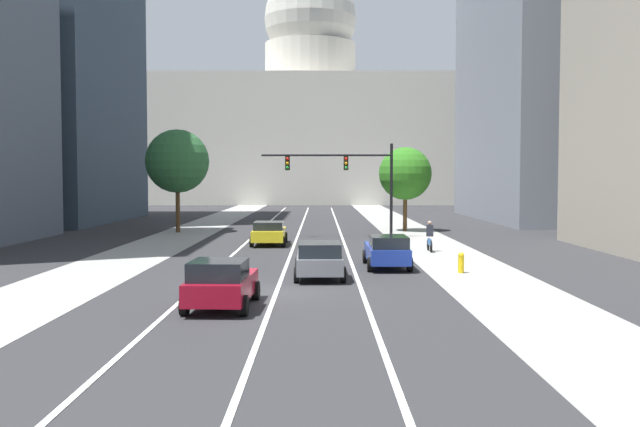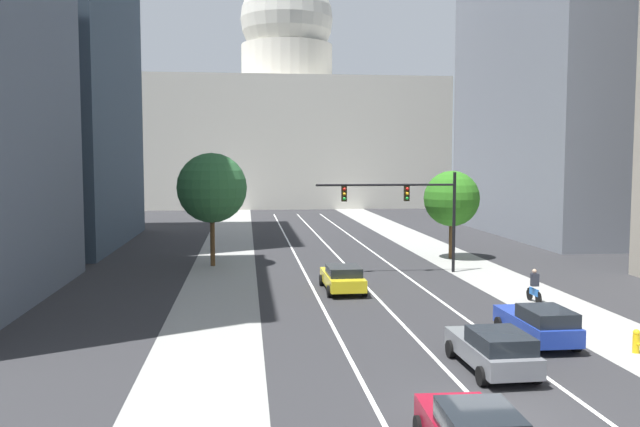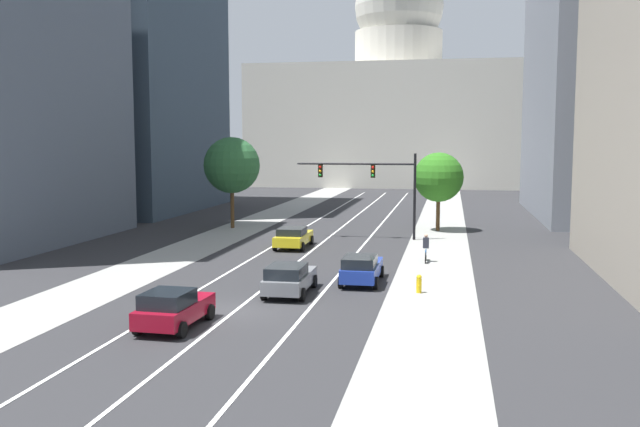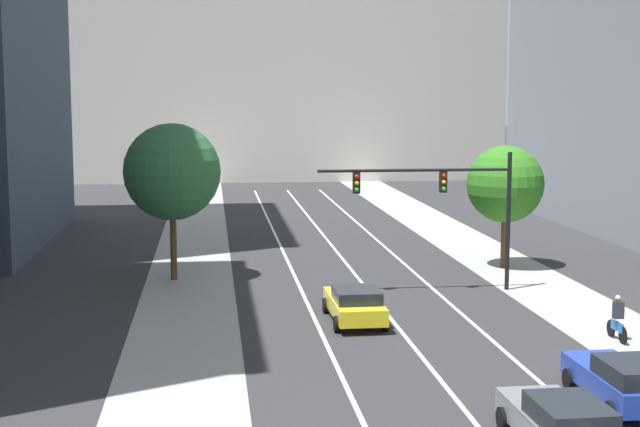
{
  "view_description": "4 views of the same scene",
  "coord_description": "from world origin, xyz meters",
  "px_view_note": "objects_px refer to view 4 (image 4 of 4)",
  "views": [
    {
      "loc": [
        1.58,
        -25.21,
        4.17
      ],
      "look_at": [
        1.61,
        32.5,
        1.17
      ],
      "focal_mm": 39.64,
      "sensor_mm": 36.0,
      "label": 1
    },
    {
      "loc": [
        -6.8,
        -17.49,
        7.22
      ],
      "look_at": [
        -1.11,
        32.86,
        3.1
      ],
      "focal_mm": 36.95,
      "sensor_mm": 36.0,
      "label": 2
    },
    {
      "loc": [
        9.11,
        -27.98,
        7.36
      ],
      "look_at": [
        -0.77,
        23.76,
        1.8
      ],
      "focal_mm": 38.56,
      "sensor_mm": 36.0,
      "label": 3
    },
    {
      "loc": [
        -7.21,
        -18.48,
        9.11
      ],
      "look_at": [
        -1.18,
        33.14,
        2.48
      ],
      "focal_mm": 52.69,
      "sensor_mm": 36.0,
      "label": 4
    }
  ],
  "objects_px": {
    "car_yellow": "(355,304)",
    "traffic_signal_mast": "(447,195)",
    "cyclist": "(618,318)",
    "car_blue": "(622,380)",
    "capitol_building": "(272,61)",
    "street_tree_far_right": "(505,184)",
    "car_gray": "(560,422)",
    "street_tree_mid_left": "(172,172)"
  },
  "relations": [
    {
      "from": "car_yellow",
      "to": "traffic_signal_mast",
      "type": "bearing_deg",
      "value": -44.09
    },
    {
      "from": "traffic_signal_mast",
      "to": "cyclist",
      "type": "height_order",
      "value": "traffic_signal_mast"
    },
    {
      "from": "traffic_signal_mast",
      "to": "cyclist",
      "type": "bearing_deg",
      "value": -66.18
    },
    {
      "from": "car_blue",
      "to": "capitol_building",
      "type": "bearing_deg",
      "value": 2.98
    },
    {
      "from": "cyclist",
      "to": "car_yellow",
      "type": "bearing_deg",
      "value": 66.67
    },
    {
      "from": "traffic_signal_mast",
      "to": "cyclist",
      "type": "relative_size",
      "value": 5.25
    },
    {
      "from": "car_blue",
      "to": "traffic_signal_mast",
      "type": "xyz_separation_m",
      "value": [
        -1.08,
        16.44,
        3.71
      ]
    },
    {
      "from": "traffic_signal_mast",
      "to": "cyclist",
      "type": "xyz_separation_m",
      "value": [
        4.13,
        -9.36,
        -3.66
      ]
    },
    {
      "from": "traffic_signal_mast",
      "to": "street_tree_far_right",
      "type": "height_order",
      "value": "traffic_signal_mast"
    },
    {
      "from": "capitol_building",
      "to": "car_blue",
      "type": "bearing_deg",
      "value": -86.81
    },
    {
      "from": "capitol_building",
      "to": "car_gray",
      "type": "distance_m",
      "value": 87.3
    },
    {
      "from": "car_yellow",
      "to": "cyclist",
      "type": "relative_size",
      "value": 2.79
    },
    {
      "from": "car_yellow",
      "to": "street_tree_mid_left",
      "type": "bearing_deg",
      "value": 37.28
    },
    {
      "from": "car_blue",
      "to": "cyclist",
      "type": "xyz_separation_m",
      "value": [
        3.05,
        7.08,
        0.05
      ]
    },
    {
      "from": "street_tree_mid_left",
      "to": "street_tree_far_right",
      "type": "height_order",
      "value": "street_tree_mid_left"
    },
    {
      "from": "car_blue",
      "to": "traffic_signal_mast",
      "type": "distance_m",
      "value": 16.89
    },
    {
      "from": "capitol_building",
      "to": "car_blue",
      "type": "xyz_separation_m",
      "value": [
        4.64,
        -83.24,
        -12.04
      ]
    },
    {
      "from": "car_gray",
      "to": "car_blue",
      "type": "bearing_deg",
      "value": -44.78
    },
    {
      "from": "car_yellow",
      "to": "cyclist",
      "type": "height_order",
      "value": "cyclist"
    },
    {
      "from": "traffic_signal_mast",
      "to": "street_tree_far_right",
      "type": "xyz_separation_m",
      "value": [
        4.56,
        5.66,
        -0.1
      ]
    },
    {
      "from": "car_blue",
      "to": "street_tree_mid_left",
      "type": "distance_m",
      "value": 25.24
    },
    {
      "from": "traffic_signal_mast",
      "to": "car_gray",
      "type": "bearing_deg",
      "value": -95.84
    },
    {
      "from": "car_gray",
      "to": "traffic_signal_mast",
      "type": "relative_size",
      "value": 0.5
    },
    {
      "from": "cyclist",
      "to": "car_blue",
      "type": "bearing_deg",
      "value": 156.54
    },
    {
      "from": "capitol_building",
      "to": "cyclist",
      "type": "bearing_deg",
      "value": -84.23
    },
    {
      "from": "car_blue",
      "to": "street_tree_mid_left",
      "type": "xyz_separation_m",
      "value": [
        -13.73,
        20.69,
        4.53
      ]
    },
    {
      "from": "traffic_signal_mast",
      "to": "street_tree_mid_left",
      "type": "bearing_deg",
      "value": 161.41
    },
    {
      "from": "car_gray",
      "to": "cyclist",
      "type": "distance_m",
      "value": 11.99
    },
    {
      "from": "car_yellow",
      "to": "car_gray",
      "type": "bearing_deg",
      "value": -168.45
    },
    {
      "from": "capitol_building",
      "to": "car_yellow",
      "type": "relative_size",
      "value": 9.91
    },
    {
      "from": "car_gray",
      "to": "car_blue",
      "type": "height_order",
      "value": "car_blue"
    },
    {
      "from": "street_tree_mid_left",
      "to": "cyclist",
      "type": "bearing_deg",
      "value": -39.05
    },
    {
      "from": "capitol_building",
      "to": "traffic_signal_mast",
      "type": "bearing_deg",
      "value": -86.95
    },
    {
      "from": "car_gray",
      "to": "street_tree_mid_left",
      "type": "xyz_separation_m",
      "value": [
        -10.64,
        23.91,
        4.54
      ]
    },
    {
      "from": "car_yellow",
      "to": "car_blue",
      "type": "distance_m",
      "value": 12.65
    },
    {
      "from": "car_blue",
      "to": "car_yellow",
      "type": "bearing_deg",
      "value": 29.06
    },
    {
      "from": "capitol_building",
      "to": "street_tree_mid_left",
      "type": "relative_size",
      "value": 6.17
    },
    {
      "from": "capitol_building",
      "to": "street_tree_mid_left",
      "type": "xyz_separation_m",
      "value": [
        -9.09,
        -62.55,
        -7.5
      ]
    },
    {
      "from": "capitol_building",
      "to": "cyclist",
      "type": "distance_m",
      "value": 77.48
    },
    {
      "from": "car_yellow",
      "to": "car_gray",
      "type": "xyz_separation_m",
      "value": [
        3.1,
        -14.25,
        0.04
      ]
    },
    {
      "from": "capitol_building",
      "to": "car_yellow",
      "type": "xyz_separation_m",
      "value": [
        -1.55,
        -72.2,
        -12.08
      ]
    },
    {
      "from": "cyclist",
      "to": "street_tree_far_right",
      "type": "bearing_deg",
      "value": -1.77
    }
  ]
}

